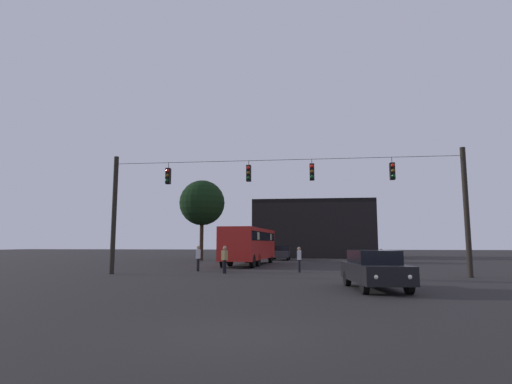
# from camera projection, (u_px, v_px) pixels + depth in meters

# --- Properties ---
(ground_plane) EXTENTS (168.00, 168.00, 0.00)m
(ground_plane) POSITION_uv_depth(u_px,v_px,m) (289.00, 266.00, 32.07)
(ground_plane) COLOR black
(ground_plane) RESTS_ON ground
(overhead_signal_span) EXTENTS (20.29, 0.44, 7.03)m
(overhead_signal_span) POSITION_uv_depth(u_px,v_px,m) (280.00, 202.00, 23.18)
(overhead_signal_span) COLOR black
(overhead_signal_span) RESTS_ON ground
(city_bus) EXTENTS (3.33, 11.16, 3.00)m
(city_bus) POSITION_uv_depth(u_px,v_px,m) (250.00, 242.00, 34.06)
(city_bus) COLOR #B21E19
(city_bus) RESTS_ON ground
(car_near_right) EXTENTS (2.29, 4.48, 1.52)m
(car_near_right) POSITION_uv_depth(u_px,v_px,m) (375.00, 269.00, 15.93)
(car_near_right) COLOR black
(car_near_right) RESTS_ON ground
(car_far_left) EXTENTS (1.88, 4.37, 1.52)m
(car_far_left) POSITION_uv_depth(u_px,v_px,m) (281.00, 253.00, 43.75)
(car_far_left) COLOR #2D2D33
(car_far_left) RESTS_ON ground
(pedestrian_crossing_left) EXTENTS (0.25, 0.37, 1.63)m
(pedestrian_crossing_left) POSITION_uv_depth(u_px,v_px,m) (198.00, 257.00, 26.43)
(pedestrian_crossing_left) COLOR black
(pedestrian_crossing_left) RESTS_ON ground
(pedestrian_crossing_center) EXTENTS (0.36, 0.42, 1.59)m
(pedestrian_crossing_center) POSITION_uv_depth(u_px,v_px,m) (225.00, 258.00, 24.48)
(pedestrian_crossing_center) COLOR black
(pedestrian_crossing_center) RESTS_ON ground
(pedestrian_crossing_right) EXTENTS (0.36, 0.42, 1.51)m
(pedestrian_crossing_right) POSITION_uv_depth(u_px,v_px,m) (382.00, 262.00, 20.64)
(pedestrian_crossing_right) COLOR black
(pedestrian_crossing_right) RESTS_ON ground
(pedestrian_near_bus) EXTENTS (0.29, 0.39, 1.64)m
(pedestrian_near_bus) POSITION_uv_depth(u_px,v_px,m) (225.00, 257.00, 25.81)
(pedestrian_near_bus) COLOR black
(pedestrian_near_bus) RESTS_ON ground
(pedestrian_trailing) EXTENTS (0.26, 0.37, 1.57)m
(pedestrian_trailing) POSITION_uv_depth(u_px,v_px,m) (299.00, 258.00, 25.37)
(pedestrian_trailing) COLOR black
(pedestrian_trailing) RESTS_ON ground
(corner_building) EXTENTS (15.03, 11.45, 7.23)m
(corner_building) POSITION_uv_depth(u_px,v_px,m) (313.00, 230.00, 54.63)
(corner_building) COLOR black
(corner_building) RESTS_ON ground
(tree_left_silhouette) EXTENTS (4.79, 4.79, 8.48)m
(tree_left_silhouette) POSITION_uv_depth(u_px,v_px,m) (202.00, 203.00, 43.26)
(tree_left_silhouette) COLOR #2D2116
(tree_left_silhouette) RESTS_ON ground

